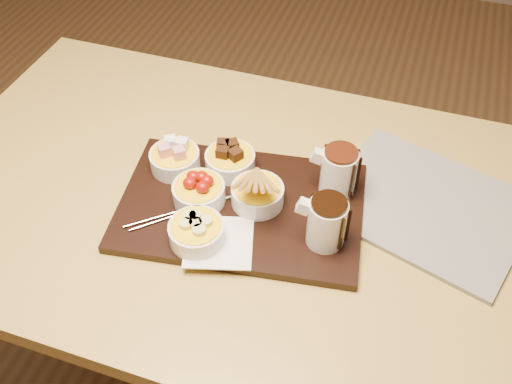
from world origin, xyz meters
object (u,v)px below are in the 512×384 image
(serving_board, at_px, (241,207))
(bowl_strawberries, at_px, (199,193))
(dining_table, at_px, (219,223))
(pitcher_dark_chocolate, at_px, (327,223))
(pitcher_milk_chocolate, at_px, (339,172))
(newspaper, at_px, (426,205))

(serving_board, height_order, bowl_strawberries, bowl_strawberries)
(dining_table, relative_size, pitcher_dark_chocolate, 12.78)
(serving_board, xyz_separation_m, pitcher_milk_chocolate, (0.16, 0.09, 0.06))
(pitcher_dark_chocolate, bearing_deg, serving_board, 160.02)
(serving_board, bearing_deg, bowl_strawberries, -176.42)
(serving_board, bearing_deg, newspaper, 11.47)
(bowl_strawberries, height_order, pitcher_milk_chocolate, pitcher_milk_chocolate)
(bowl_strawberries, height_order, pitcher_dark_chocolate, pitcher_dark_chocolate)
(bowl_strawberries, bearing_deg, pitcher_milk_chocolate, 24.53)
(dining_table, height_order, newspaper, newspaper)
(pitcher_dark_chocolate, xyz_separation_m, pitcher_milk_chocolate, (-0.01, 0.13, 0.00))
(serving_board, height_order, pitcher_dark_chocolate, pitcher_dark_chocolate)
(pitcher_milk_chocolate, bearing_deg, bowl_strawberries, -163.61)
(serving_board, xyz_separation_m, newspaper, (0.34, 0.12, -0.00))
(dining_table, distance_m, pitcher_milk_chocolate, 0.29)
(serving_board, xyz_separation_m, pitcher_dark_chocolate, (0.17, -0.04, 0.06))
(newspaper, bearing_deg, bowl_strawberries, -144.62)
(serving_board, bearing_deg, dining_table, 145.48)
(pitcher_dark_chocolate, bearing_deg, dining_table, 155.83)
(pitcher_dark_chocolate, bearing_deg, newspaper, 35.33)
(pitcher_milk_chocolate, relative_size, newspaper, 0.26)
(serving_board, relative_size, pitcher_dark_chocolate, 4.90)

